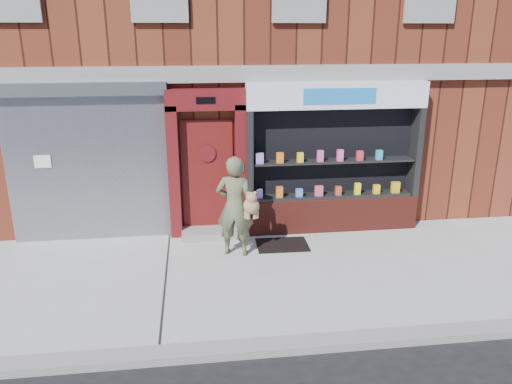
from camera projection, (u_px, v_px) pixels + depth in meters
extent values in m
plane|color=#9E9E99|center=(258.00, 274.00, 8.44)|extent=(80.00, 80.00, 0.00)
cube|color=gray|center=(280.00, 346.00, 6.39)|extent=(60.00, 0.30, 0.12)
cube|color=#542013|center=(228.00, 27.00, 12.86)|extent=(12.00, 8.00, 8.00)
cube|color=gray|center=(245.00, 74.00, 9.28)|extent=(12.00, 0.16, 0.30)
cube|color=gray|center=(89.00, 170.00, 9.47)|extent=(3.00, 0.10, 2.80)
cube|color=slate|center=(79.00, 89.00, 8.95)|extent=(3.10, 0.30, 0.24)
cube|color=white|center=(42.00, 162.00, 9.25)|extent=(0.30, 0.01, 0.24)
cube|color=#520E11|center=(174.00, 173.00, 9.62)|extent=(0.22, 0.28, 2.60)
cube|color=#520E11|center=(241.00, 171.00, 9.78)|extent=(0.22, 0.28, 2.60)
cube|color=#520E11|center=(205.00, 99.00, 9.27)|extent=(1.50, 0.28, 0.40)
cube|color=black|center=(206.00, 100.00, 9.13)|extent=(0.35, 0.01, 0.12)
cube|color=#56110F|center=(208.00, 175.00, 9.84)|extent=(1.00, 0.06, 2.20)
cylinder|color=black|center=(207.00, 153.00, 9.66)|extent=(0.28, 0.02, 0.28)
cylinder|color=#520E11|center=(207.00, 154.00, 9.65)|extent=(0.34, 0.02, 0.34)
cube|color=gray|center=(210.00, 233.00, 9.93)|extent=(1.10, 0.55, 0.15)
cube|color=slate|center=(242.00, 168.00, 9.61)|extent=(0.10, 0.02, 0.18)
cube|color=maroon|center=(331.00, 213.00, 10.24)|extent=(3.50, 0.40, 0.70)
cube|color=black|center=(249.00, 156.00, 9.65)|extent=(0.12, 0.40, 1.80)
cube|color=black|center=(415.00, 151.00, 10.06)|extent=(0.12, 0.40, 1.80)
cube|color=black|center=(332.00, 151.00, 10.03)|extent=(3.30, 0.03, 1.80)
cube|color=black|center=(332.00, 195.00, 10.12)|extent=(3.20, 0.36, 0.06)
cube|color=black|center=(334.00, 161.00, 9.90)|extent=(3.20, 0.36, 0.04)
cube|color=white|center=(337.00, 95.00, 9.50)|extent=(3.50, 0.40, 0.50)
cube|color=blue|center=(340.00, 96.00, 9.31)|extent=(1.40, 0.01, 0.30)
cube|color=#A075D4|center=(259.00, 194.00, 9.83)|extent=(0.12, 0.09, 0.18)
cube|color=orange|center=(279.00, 192.00, 9.87)|extent=(0.13, 0.09, 0.22)
cube|color=#4377E5|center=(299.00, 193.00, 9.93)|extent=(0.13, 0.09, 0.16)
cube|color=#D04568|center=(319.00, 191.00, 9.97)|extent=(0.16, 0.09, 0.21)
cube|color=red|center=(338.00, 191.00, 10.02)|extent=(0.12, 0.09, 0.18)
cube|color=yellow|center=(357.00, 189.00, 10.06)|extent=(0.11, 0.09, 0.23)
cube|color=yellow|center=(376.00, 189.00, 10.12)|extent=(0.13, 0.09, 0.18)
cube|color=gold|center=(395.00, 187.00, 10.16)|extent=(0.17, 0.09, 0.23)
cube|color=#A173D0|center=(259.00, 158.00, 9.61)|extent=(0.16, 0.09, 0.20)
cube|color=orange|center=(280.00, 158.00, 9.65)|extent=(0.13, 0.09, 0.20)
cube|color=yellow|center=(300.00, 157.00, 9.70)|extent=(0.12, 0.09, 0.19)
cube|color=#E14B8C|center=(320.00, 156.00, 9.75)|extent=(0.12, 0.09, 0.22)
cube|color=#F65299|center=(340.00, 155.00, 9.80)|extent=(0.12, 0.09, 0.22)
cube|color=red|center=(360.00, 156.00, 9.85)|extent=(0.13, 0.09, 0.19)
cube|color=#24A0B6|center=(379.00, 155.00, 9.90)|extent=(0.12, 0.09, 0.19)
imported|color=#535B3C|center=(235.00, 206.00, 8.92)|extent=(0.76, 0.59, 1.84)
sphere|color=olive|center=(251.00, 206.00, 8.82)|extent=(0.29, 0.29, 0.29)
sphere|color=olive|center=(252.00, 197.00, 8.72)|extent=(0.19, 0.19, 0.19)
sphere|color=olive|center=(248.00, 193.00, 8.69)|extent=(0.07, 0.07, 0.07)
sphere|color=olive|center=(255.00, 193.00, 8.71)|extent=(0.07, 0.07, 0.07)
cylinder|color=olive|center=(246.00, 214.00, 8.86)|extent=(0.07, 0.07, 0.18)
cylinder|color=olive|center=(257.00, 213.00, 8.88)|extent=(0.07, 0.07, 0.18)
cylinder|color=olive|center=(248.00, 214.00, 8.84)|extent=(0.07, 0.07, 0.18)
cylinder|color=olive|center=(255.00, 214.00, 8.86)|extent=(0.07, 0.07, 0.18)
cube|color=black|center=(282.00, 245.00, 9.54)|extent=(0.99, 0.70, 0.02)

